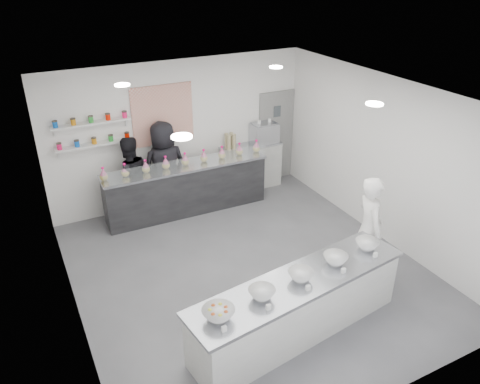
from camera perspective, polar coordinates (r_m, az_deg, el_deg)
name	(u,v)px	position (r m, az deg, el deg)	size (l,w,h in m)	color
floor	(248,270)	(8.07, 0.97, -9.53)	(6.00, 6.00, 0.00)	#515156
ceiling	(250,97)	(6.72, 1.17, 11.46)	(6.00, 6.00, 0.00)	white
back_wall	(180,133)	(9.80, -7.30, 7.13)	(5.50, 5.50, 0.00)	white
left_wall	(65,235)	(6.60, -20.59, -4.98)	(6.00, 6.00, 0.00)	white
right_wall	(384,160)	(8.80, 17.10, 3.73)	(6.00, 6.00, 0.00)	white
back_door	(276,136)	(10.87, 4.37, 6.78)	(0.88, 0.04, 2.10)	gray
pattern_panel	(163,115)	(9.53, -9.40, 9.26)	(1.25, 0.03, 1.20)	#CC4E35
jar_shelf_lower	(94,144)	(9.27, -17.32, 5.57)	(1.45, 0.22, 0.04)	silver
jar_shelf_upper	(91,123)	(9.13, -17.68, 8.02)	(1.45, 0.22, 0.04)	silver
preserve_jars	(93,131)	(9.16, -17.53, 7.16)	(1.45, 0.10, 0.56)	#FF1761
downlight_0	(182,137)	(5.31, -7.12, 6.71)	(0.24, 0.24, 0.02)	white
downlight_1	(374,104)	(6.74, 16.08, 10.28)	(0.24, 0.24, 0.02)	white
downlight_2	(122,85)	(7.71, -14.17, 12.55)	(0.24, 0.24, 0.02)	white
downlight_3	(276,67)	(8.75, 4.40, 14.95)	(0.24, 0.24, 0.02)	white
prep_counter	(298,306)	(6.71, 7.13, -13.67)	(3.34, 0.76, 0.91)	beige
back_bar	(187,189)	(9.62, -6.51, 0.42)	(3.36, 0.61, 1.04)	black
sneeze_guard	(190,164)	(9.09, -6.08, 3.41)	(3.31, 0.01, 0.28)	white
espresso_ledge	(251,166)	(10.57, 1.32, 3.13)	(1.40, 0.45, 1.04)	beige
espresso_machine	(264,133)	(10.44, 2.96, 7.18)	(0.57, 0.40, 0.44)	#93969E
cup_stacks	(230,141)	(10.09, -1.20, 6.18)	(0.24, 0.24, 0.34)	tan
prep_bowls	(301,276)	(6.38, 7.40, -10.09)	(2.95, 0.45, 0.14)	white
label_cards	(318,301)	(6.06, 9.50, -12.98)	(2.66, 0.04, 0.07)	white
cookie_bags	(185,159)	(9.35, -6.72, 4.02)	(3.35, 0.15, 0.27)	#C25886
woman_prep	(369,229)	(7.73, 15.44, -4.37)	(0.66, 0.43, 1.80)	white
staff_left	(130,179)	(9.42, -13.26, 1.56)	(0.84, 0.66, 1.73)	black
staff_right	(165,168)	(9.55, -9.14, 2.94)	(0.94, 0.61, 1.92)	black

